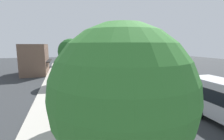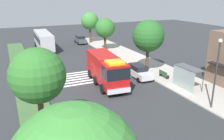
# 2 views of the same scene
# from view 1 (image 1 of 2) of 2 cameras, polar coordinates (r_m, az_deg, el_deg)

# --- Properties ---
(ground_plane) EXTENTS (120.00, 120.00, 0.00)m
(ground_plane) POSITION_cam_1_polar(r_m,az_deg,el_deg) (30.24, 0.83, -3.08)
(ground_plane) COLOR #2D3033
(sidewalk) EXTENTS (60.00, 5.71, 0.14)m
(sidewalk) POSITION_cam_1_polar(r_m,az_deg,el_deg) (28.79, -17.63, -3.98)
(sidewalk) COLOR #ADA89E
(sidewalk) RESTS_ON ground_plane
(median_strip) EXTENTS (60.00, 3.00, 0.14)m
(median_strip) POSITION_cam_1_polar(r_m,az_deg,el_deg) (33.65, 14.24, -2.00)
(median_strip) COLOR #3D6033
(median_strip) RESTS_ON ground_plane
(crosswalk) EXTENTS (4.95, 12.08, 0.01)m
(crosswalk) POSITION_cam_1_polar(r_m,az_deg,el_deg) (28.21, 2.22, -3.95)
(crosswalk) COLOR silver
(crosswalk) RESTS_ON ground_plane
(fire_truck) EXTENTS (9.15, 3.47, 3.69)m
(fire_truck) POSITION_cam_1_polar(r_m,az_deg,el_deg) (31.14, -1.21, 1.09)
(fire_truck) COLOR #B71414
(fire_truck) RESTS_ON ground_plane
(parked_car_mid) EXTENTS (4.79, 2.08, 1.70)m
(parked_car_mid) POSITION_cam_1_polar(r_m,az_deg,el_deg) (29.70, -9.86, -1.70)
(parked_car_mid) COLOR silver
(parked_car_mid) RESTS_ON ground_plane
(bus_stop_shelter) EXTENTS (3.50, 1.40, 2.46)m
(bus_stop_shelter) POSITION_cam_1_polar(r_m,az_deg,el_deg) (34.96, -15.81, 1.36)
(bus_stop_shelter) COLOR #4C4C51
(bus_stop_shelter) RESTS_ON sidewalk
(bench_near_shelter) EXTENTS (1.60, 0.50, 0.90)m
(bench_near_shelter) POSITION_cam_1_polar(r_m,az_deg,el_deg) (31.21, -15.44, -1.92)
(bench_near_shelter) COLOR #2D472D
(bench_near_shelter) RESTS_ON sidewalk
(street_lamp) EXTENTS (0.36, 0.36, 6.65)m
(street_lamp) POSITION_cam_1_polar(r_m,az_deg,el_deg) (39.77, -14.61, 5.39)
(street_lamp) COLOR #2D2D30
(street_lamp) RESTS_ON sidewalk
(storefront_building) EXTENTS (9.55, 5.58, 6.44)m
(storefront_building) POSITION_cam_1_polar(r_m,az_deg,el_deg) (38.90, -25.56, 3.54)
(storefront_building) COLOR brown
(storefront_building) RESTS_ON ground_plane
(sidewalk_tree_far_west) EXTENTS (3.89, 3.89, 6.78)m
(sidewalk_tree_far_west) POSITION_cam_1_polar(r_m,az_deg,el_deg) (4.43, 3.55, -9.11)
(sidewalk_tree_far_west) COLOR #513823
(sidewalk_tree_far_west) RESTS_ON sidewalk
(sidewalk_tree_west) EXTENTS (3.80, 3.80, 6.20)m
(sidewalk_tree_west) POSITION_cam_1_polar(r_m,az_deg,el_deg) (12.77, -10.34, 0.29)
(sidewalk_tree_west) COLOR #47301E
(sidewalk_tree_west) RESTS_ON sidewalk
(sidewalk_tree_center) EXTENTS (4.32, 4.32, 7.20)m
(sidewalk_tree_center) POSITION_cam_1_polar(r_m,az_deg,el_deg) (27.65, -14.26, 6.30)
(sidewalk_tree_center) COLOR #513823
(sidewalk_tree_center) RESTS_ON sidewalk
(sidewalk_tree_far_east) EXTENTS (5.15, 5.15, 7.38)m
(sidewalk_tree_far_east) POSITION_cam_1_polar(r_m,az_deg,el_deg) (52.27, -15.79, 7.12)
(sidewalk_tree_far_east) COLOR #47301E
(sidewalk_tree_far_east) RESTS_ON sidewalk
(median_tree_far_west) EXTENTS (3.89, 3.89, 7.00)m
(median_tree_far_west) POSITION_cam_1_polar(r_m,az_deg,el_deg) (42.17, 7.16, 7.33)
(median_tree_far_west) COLOR #513823
(median_tree_far_west) RESTS_ON median_strip
(median_tree_west) EXTENTS (5.01, 5.01, 6.80)m
(median_tree_west) POSITION_cam_1_polar(r_m,az_deg,el_deg) (50.59, 2.87, 6.81)
(median_tree_west) COLOR #513823
(median_tree_west) RESTS_ON median_strip
(fire_hydrant) EXTENTS (0.28, 0.28, 0.70)m
(fire_hydrant) POSITION_cam_1_polar(r_m,az_deg,el_deg) (17.67, -9.98, -10.40)
(fire_hydrant) COLOR gold
(fire_hydrant) RESTS_ON sidewalk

